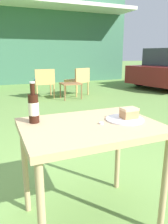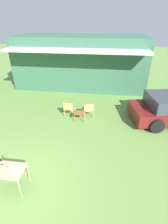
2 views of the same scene
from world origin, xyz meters
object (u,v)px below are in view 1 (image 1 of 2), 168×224
at_px(cake_on_plate, 127,116).
at_px(wicker_chair_cushioned, 44,81).
at_px(garden_side_table, 71,85).
at_px(cola_bottle_near, 34,107).
at_px(wicker_chair_plain, 78,79).
at_px(patio_table, 90,136).

bearing_deg(cake_on_plate, wicker_chair_cushioned, 84.13).
height_order(garden_side_table, cola_bottle_near, cola_bottle_near).
bearing_deg(cake_on_plate, cola_bottle_near, 162.88).
bearing_deg(wicker_chair_plain, patio_table, 49.12).
distance_m(wicker_chair_cushioned, wicker_chair_plain, 0.94).
bearing_deg(cake_on_plate, patio_table, 177.21).
height_order(wicker_chair_plain, cake_on_plate, cake_on_plate).
relative_size(garden_side_table, cake_on_plate, 2.03).
height_order(patio_table, cake_on_plate, cake_on_plate).
xyz_separation_m(wicker_chair_plain, patio_table, (-1.65, -4.43, 0.18)).
xyz_separation_m(wicker_chair_cushioned, patio_table, (-0.71, -4.44, 0.18)).
bearing_deg(patio_table, wicker_chair_plain, 69.52).
height_order(cake_on_plate, cola_bottle_near, cola_bottle_near).
relative_size(wicker_chair_plain, cake_on_plate, 3.08).
xyz_separation_m(cake_on_plate, cola_bottle_near, (-0.56, 0.17, 0.07)).
distance_m(garden_side_table, cake_on_plate, 4.20).
xyz_separation_m(wicker_chair_plain, garden_side_table, (-0.36, -0.39, -0.08)).
bearing_deg(patio_table, garden_side_table, 72.27).
bearing_deg(patio_table, cola_bottle_near, 152.55).
bearing_deg(wicker_chair_plain, cola_bottle_near, 44.91).
relative_size(wicker_chair_plain, garden_side_table, 1.52).
height_order(wicker_chair_plain, garden_side_table, wicker_chair_plain).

